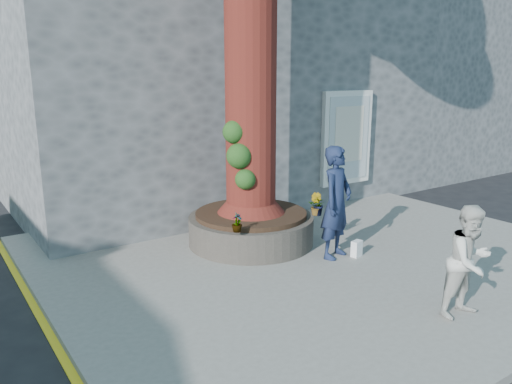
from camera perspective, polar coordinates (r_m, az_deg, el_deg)
ground at (r=7.45m, az=3.05°, el=-12.03°), size 120.00×120.00×0.00m
pavement at (r=9.02m, az=6.76°, el=-7.02°), size 9.00×8.00×0.12m
yellow_line at (r=7.15m, az=-22.82°, el=-14.26°), size 0.10×30.00×0.01m
stone_shop at (r=14.15m, az=-6.86°, el=13.21°), size 10.30×8.30×6.30m
neighbour_shop at (r=19.25m, az=15.21°, el=12.42°), size 6.00×8.00×6.00m
planter at (r=9.25m, az=-0.56°, el=-4.10°), size 2.30×2.30×0.60m
man at (r=8.49m, az=9.19°, el=-1.20°), size 0.81×0.67×1.92m
woman at (r=6.98m, az=23.26°, el=-7.31°), size 0.76×0.61×1.48m
shopping_bag at (r=8.80m, az=11.43°, el=-6.36°), size 0.22×0.16×0.28m
plant_a at (r=8.00m, az=-2.05°, el=-3.44°), size 0.20×0.19×0.32m
plant_b at (r=8.96m, az=7.00°, el=-1.39°), size 0.28×0.28×0.40m
plant_c at (r=7.99m, az=-2.20°, el=-3.55°), size 0.20×0.20×0.30m
plant_d at (r=8.97m, az=6.99°, el=-1.63°), size 0.38×0.39×0.32m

